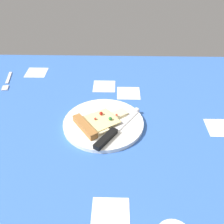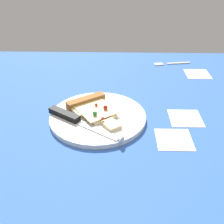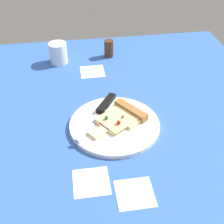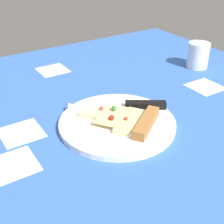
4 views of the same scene
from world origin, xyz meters
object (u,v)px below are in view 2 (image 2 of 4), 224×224
plate (98,117)px  knife (77,120)px  pizza_slice (93,108)px  fork (170,63)px

plate → knife: (3.72, -5.37, 1.28)cm
pizza_slice → fork: pizza_slice is taller
pizza_slice → knife: size_ratio=0.88×
pizza_slice → fork: 49.26cm
plate → knife: bearing=-55.3°
pizza_slice → fork: bearing=-160.7°
plate → fork: plate is taller
knife → plate: bearing=158.2°
plate → knife: size_ratio=1.27×
plate → pizza_slice: bearing=-145.1°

